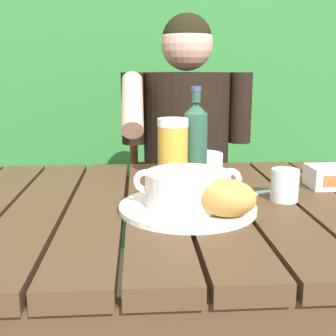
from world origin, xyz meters
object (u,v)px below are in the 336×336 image
at_px(table_knife, 245,194).
at_px(diner_bowl, 200,162).
at_px(person_eating, 186,155).
at_px(beer_bottle, 196,140).
at_px(bread_roll, 226,198).
at_px(water_glass_small, 285,185).
at_px(butter_tub, 332,177).
at_px(serving_plate, 188,207).
at_px(chair_near_diner, 181,207).
at_px(soup_bowl, 188,188).
at_px(beer_glass, 173,151).

bearing_deg(table_knife, diner_bowl, 104.17).
xyz_separation_m(person_eating, diner_bowl, (0.00, -0.34, 0.05)).
xyz_separation_m(person_eating, beer_bottle, (-0.02, -0.44, 0.13)).
relative_size(beer_bottle, diner_bowl, 1.85).
xyz_separation_m(bread_roll, water_glass_small, (0.16, 0.13, -0.01)).
height_order(bread_roll, diner_bowl, bread_roll).
relative_size(bread_roll, butter_tub, 1.13).
height_order(serving_plate, diner_bowl, diner_bowl).
height_order(beer_bottle, table_knife, beer_bottle).
bearing_deg(diner_bowl, chair_near_diner, 90.00).
height_order(soup_bowl, diner_bowl, soup_bowl).
relative_size(serving_plate, beer_glass, 1.73).
height_order(bread_roll, beer_bottle, beer_bottle).
bearing_deg(soup_bowl, bread_roll, -49.40).
height_order(bread_roll, beer_glass, beer_glass).
bearing_deg(beer_bottle, bread_roll, -87.42).
xyz_separation_m(serving_plate, soup_bowl, (0.00, -0.00, 0.04)).
bearing_deg(serving_plate, chair_near_diner, 85.03).
xyz_separation_m(butter_tub, table_knife, (-0.24, -0.07, -0.02)).
height_order(chair_near_diner, soup_bowl, chair_near_diner).
bearing_deg(chair_near_diner, diner_bowl, -90.00).
xyz_separation_m(chair_near_diner, serving_plate, (-0.08, -0.91, 0.29)).
bearing_deg(diner_bowl, soup_bowl, -101.96).
bearing_deg(bread_roll, serving_plate, 130.60).
xyz_separation_m(person_eating, serving_plate, (-0.08, -0.71, 0.03)).
bearing_deg(beer_glass, bread_roll, -75.79).
xyz_separation_m(soup_bowl, beer_bottle, (0.05, 0.27, 0.06)).
distance_m(beer_bottle, water_glass_small, 0.29).
xyz_separation_m(beer_glass, diner_bowl, (0.09, 0.13, -0.06)).
bearing_deg(water_glass_small, soup_bowl, -167.13).
xyz_separation_m(chair_near_diner, soup_bowl, (-0.08, -0.91, 0.34)).
bearing_deg(person_eating, chair_near_diner, 89.18).
xyz_separation_m(bread_roll, table_knife, (0.08, 0.17, -0.05)).
bearing_deg(beer_glass, chair_near_diner, 82.18).
relative_size(soup_bowl, bread_roll, 1.67).
xyz_separation_m(serving_plate, butter_tub, (0.39, 0.16, 0.02)).
distance_m(water_glass_small, butter_tub, 0.19).
height_order(serving_plate, table_knife, serving_plate).
bearing_deg(beer_bottle, table_knife, -61.32).
height_order(beer_glass, butter_tub, beer_glass).
xyz_separation_m(serving_plate, water_glass_small, (0.23, 0.05, 0.03)).
bearing_deg(diner_bowl, serving_plate, -101.96).
xyz_separation_m(chair_near_diner, butter_tub, (0.31, -0.75, 0.31)).
distance_m(butter_tub, diner_bowl, 0.38).
relative_size(serving_plate, table_knife, 2.02).
relative_size(beer_bottle, butter_tub, 2.05).
xyz_separation_m(soup_bowl, bread_roll, (0.07, -0.08, -0.00)).
distance_m(serving_plate, beer_glass, 0.25).
bearing_deg(chair_near_diner, person_eating, -90.82).
relative_size(person_eating, serving_plate, 4.22).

